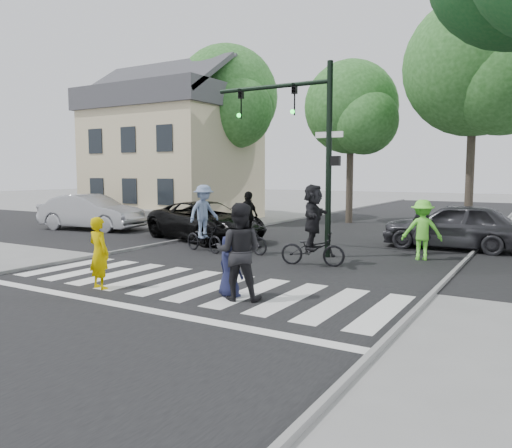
{
  "coord_description": "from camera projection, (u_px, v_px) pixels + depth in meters",
  "views": [
    {
      "loc": [
        7.16,
        -8.2,
        2.65
      ],
      "look_at": [
        0.5,
        3.0,
        1.3
      ],
      "focal_mm": 35.0,
      "sensor_mm": 36.0,
      "label": 1
    }
  ],
  "objects": [
    {
      "name": "ground",
      "position": [
        167.0,
        294.0,
        10.92
      ],
      "size": [
        120.0,
        120.0,
        0.0
      ],
      "primitive_type": "plane",
      "color": "gray",
      "rests_on": "ground"
    },
    {
      "name": "road_stem",
      "position": [
        275.0,
        260.0,
        15.2
      ],
      "size": [
        10.0,
        70.0,
        0.01
      ],
      "primitive_type": "cube",
      "color": "black",
      "rests_on": "ground"
    },
    {
      "name": "road_cross",
      "position": [
        316.0,
        247.0,
        17.76
      ],
      "size": [
        70.0,
        10.0,
        0.01
      ],
      "primitive_type": "cube",
      "color": "black",
      "rests_on": "ground"
    },
    {
      "name": "curb_left",
      "position": [
        151.0,
        246.0,
        17.76
      ],
      "size": [
        0.1,
        70.0,
        0.1
      ],
      "primitive_type": "cube",
      "color": "gray",
      "rests_on": "ground"
    },
    {
      "name": "curb_right",
      "position": [
        450.0,
        275.0,
        12.63
      ],
      "size": [
        0.1,
        70.0,
        0.1
      ],
      "primitive_type": "cube",
      "color": "gray",
      "rests_on": "ground"
    },
    {
      "name": "crosswalk",
      "position": [
        186.0,
        288.0,
        11.49
      ],
      "size": [
        10.0,
        3.85,
        0.01
      ],
      "color": "silver",
      "rests_on": "ground"
    },
    {
      "name": "traffic_signal",
      "position": [
        304.0,
        132.0,
        15.64
      ],
      "size": [
        4.45,
        0.29,
        6.0
      ],
      "color": "black",
      "rests_on": "ground"
    },
    {
      "name": "bg_tree_0",
      "position": [
        166.0,
        116.0,
        30.95
      ],
      "size": [
        5.46,
        5.2,
        8.97
      ],
      "color": "brown",
      "rests_on": "ground"
    },
    {
      "name": "bg_tree_1",
      "position": [
        229.0,
        101.0,
        27.89
      ],
      "size": [
        6.09,
        5.8,
        9.8
      ],
      "color": "brown",
      "rests_on": "ground"
    },
    {
      "name": "bg_tree_2",
      "position": [
        354.0,
        111.0,
        25.43
      ],
      "size": [
        5.04,
        4.8,
        8.4
      ],
      "color": "brown",
      "rests_on": "ground"
    },
    {
      "name": "bg_tree_3",
      "position": [
        481.0,
        70.0,
        21.07
      ],
      "size": [
        6.3,
        6.0,
        10.2
      ],
      "color": "brown",
      "rests_on": "ground"
    },
    {
      "name": "house",
      "position": [
        173.0,
        152.0,
        28.32
      ],
      "size": [
        8.4,
        8.1,
        8.82
      ],
      "color": "beige",
      "rests_on": "ground"
    },
    {
      "name": "pedestrian_woman",
      "position": [
        99.0,
        253.0,
        11.33
      ],
      "size": [
        0.65,
        0.48,
        1.65
      ],
      "primitive_type": "imported",
      "rotation": [
        0.0,
        0.0,
        2.99
      ],
      "color": "#D6B600",
      "rests_on": "ground"
    },
    {
      "name": "pedestrian_child",
      "position": [
        230.0,
        266.0,
        10.59
      ],
      "size": [
        0.75,
        0.6,
        1.33
      ],
      "primitive_type": "imported",
      "rotation": [
        0.0,
        0.0,
        2.85
      ],
      "color": "#181B3C",
      "rests_on": "ground"
    },
    {
      "name": "pedestrian_adult",
      "position": [
        239.0,
        252.0,
        10.32
      ],
      "size": [
        1.2,
        1.07,
        2.03
      ],
      "primitive_type": "imported",
      "rotation": [
        0.0,
        0.0,
        3.51
      ],
      "color": "black",
      "rests_on": "ground"
    },
    {
      "name": "cyclist_left",
      "position": [
        204.0,
        223.0,
        16.59
      ],
      "size": [
        1.87,
        1.28,
        2.24
      ],
      "color": "black",
      "rests_on": "ground"
    },
    {
      "name": "cyclist_mid",
      "position": [
        248.0,
        228.0,
        16.15
      ],
      "size": [
        1.61,
        1.0,
        2.05
      ],
      "color": "black",
      "rests_on": "ground"
    },
    {
      "name": "cyclist_right",
      "position": [
        313.0,
        230.0,
        14.13
      ],
      "size": [
        1.93,
        1.79,
        2.32
      ],
      "color": "black",
      "rests_on": "ground"
    },
    {
      "name": "car_suv",
      "position": [
        206.0,
        221.0,
        19.46
      ],
      "size": [
        5.97,
        4.11,
        1.52
      ],
      "primitive_type": "imported",
      "rotation": [
        0.0,
        0.0,
        1.25
      ],
      "color": "black",
      "rests_on": "ground"
    },
    {
      "name": "car_silver",
      "position": [
        91.0,
        212.0,
        22.96
      ],
      "size": [
        5.18,
        2.46,
        1.64
      ],
      "primitive_type": "imported",
      "rotation": [
        0.0,
        0.0,
        1.72
      ],
      "color": "#A4A5AA",
      "rests_on": "ground"
    },
    {
      "name": "car_grey",
      "position": [
        454.0,
        226.0,
        17.22
      ],
      "size": [
        4.81,
        2.01,
        1.63
      ],
      "primitive_type": "imported",
      "rotation": [
        0.0,
        0.0,
        -1.55
      ],
      "color": "#38383D",
      "rests_on": "ground"
    },
    {
      "name": "bystander_hivis",
      "position": [
        422.0,
        230.0,
        15.05
      ],
      "size": [
        1.34,
        1.02,
        1.83
      ],
      "primitive_type": "imported",
      "rotation": [
        0.0,
        0.0,
        3.47
      ],
      "color": "#71FF3F",
      "rests_on": "ground"
    },
    {
      "name": "bystander_dark",
      "position": [
        422.0,
        229.0,
        16.13
      ],
      "size": [
        0.64,
        0.44,
        1.67
      ],
      "primitive_type": "imported",
      "rotation": [
        0.0,
        0.0,
        3.21
      ],
      "color": "black",
      "rests_on": "ground"
    }
  ]
}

